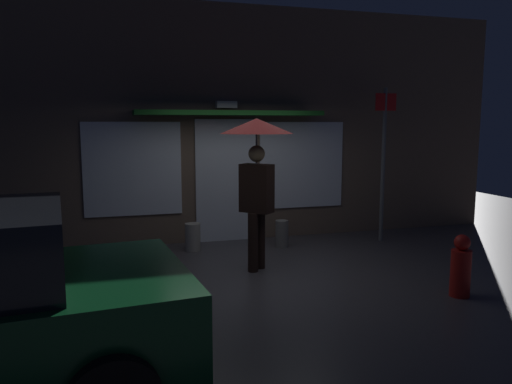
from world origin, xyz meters
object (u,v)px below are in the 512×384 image
person_with_umbrella (257,153)px  sidewalk_bollard (282,234)px  sidewalk_bollard_2 (193,237)px  street_sign_post (383,156)px  fire_hydrant (461,268)px

person_with_umbrella → sidewalk_bollard: bearing=102.6°
sidewalk_bollard → sidewalk_bollard_2: 1.53m
street_sign_post → fire_hydrant: bearing=-101.5°
person_with_umbrella → street_sign_post: (2.69, 1.13, -0.16)m
sidewalk_bollard_2 → fire_hydrant: size_ratio=0.60×
person_with_umbrella → fire_hydrant: 3.06m
sidewalk_bollard_2 → street_sign_post: bearing=-3.7°
sidewalk_bollard_2 → fire_hydrant: 4.21m
person_with_umbrella → sidewalk_bollard: size_ratio=4.69×
street_sign_post → sidewalk_bollard: street_sign_post is taller
person_with_umbrella → sidewalk_bollard: (0.79, 1.17, -1.47)m
person_with_umbrella → sidewalk_bollard_2: bearing=164.9°
sidewalk_bollard → fire_hydrant: (1.31, -2.94, 0.13)m
person_with_umbrella → sidewalk_bollard: person_with_umbrella is taller
sidewalk_bollard → fire_hydrant: fire_hydrant is taller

